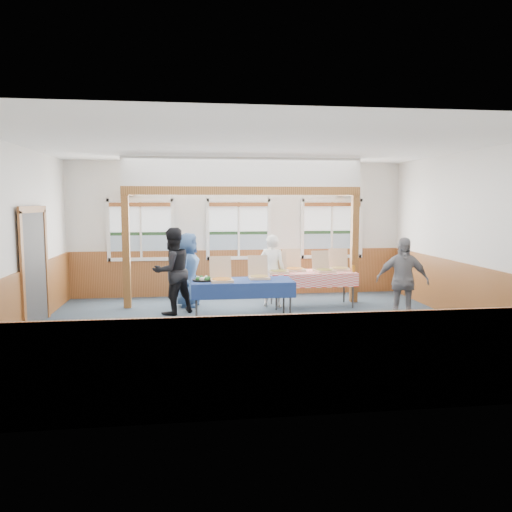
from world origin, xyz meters
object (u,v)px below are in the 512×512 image
(table_left, at_px, (242,283))
(woman_white, at_px, (272,271))
(man_blue, at_px, (188,270))
(person_grey, at_px, (402,281))
(table_right, at_px, (312,274))
(woman_black, at_px, (172,271))

(table_left, distance_m, woman_white, 1.30)
(man_blue, height_order, person_grey, person_grey)
(woman_white, bearing_deg, person_grey, 157.71)
(table_left, relative_size, table_right, 1.09)
(woman_white, bearing_deg, table_right, -165.05)
(table_left, relative_size, woman_white, 1.36)
(woman_black, relative_size, man_blue, 1.09)
(table_right, bearing_deg, woman_black, -163.64)
(man_blue, bearing_deg, table_left, -127.02)
(person_grey, bearing_deg, woman_white, 156.91)
(woman_white, xyz_separation_m, woman_black, (-2.10, -0.44, 0.09))
(table_left, relative_size, person_grey, 1.31)
(woman_white, distance_m, person_grey, 2.82)
(woman_white, bearing_deg, man_blue, 10.29)
(table_right, relative_size, woman_white, 1.24)
(table_left, height_order, table_right, same)
(table_right, distance_m, man_blue, 2.68)
(table_right, xyz_separation_m, woman_white, (-0.86, 0.06, 0.08))
(woman_black, bearing_deg, woman_white, 157.81)
(table_right, xyz_separation_m, woman_black, (-2.96, -0.38, 0.17))
(table_right, xyz_separation_m, person_grey, (1.26, -1.80, 0.11))
(table_right, relative_size, person_grey, 1.20)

